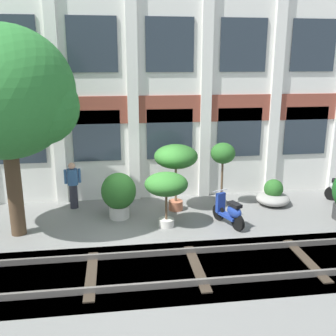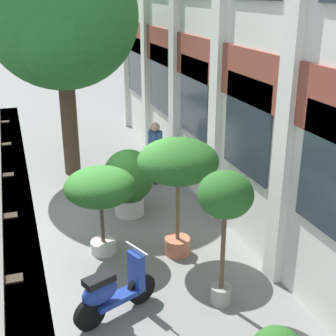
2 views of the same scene
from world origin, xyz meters
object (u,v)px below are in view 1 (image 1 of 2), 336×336
(potted_plant_terracotta_small, at_px, (176,159))
(resident_by_doorway, at_px, (73,184))
(broadleaf_tree, at_px, (4,97))
(potted_plant_wide_bowl, at_px, (273,195))
(scooter_second_parked, at_px, (230,212))
(potted_plant_low_pan, at_px, (166,186))
(potted_plant_ribbed_drum, at_px, (119,193))
(potted_plant_tall_urn, at_px, (223,157))

(potted_plant_terracotta_small, distance_m, resident_by_doorway, 3.44)
(broadleaf_tree, bearing_deg, potted_plant_wide_bowl, 8.84)
(scooter_second_parked, bearing_deg, potted_plant_terracotta_small, 20.00)
(potted_plant_low_pan, distance_m, resident_by_doorway, 3.39)
(scooter_second_parked, xyz_separation_m, resident_by_doorway, (-4.61, 2.10, 0.38))
(potted_plant_ribbed_drum, bearing_deg, broadleaf_tree, -164.13)
(potted_plant_terracotta_small, bearing_deg, potted_plant_ribbed_drum, -167.07)
(scooter_second_parked, distance_m, resident_by_doorway, 5.08)
(potted_plant_tall_urn, height_order, potted_plant_low_pan, potted_plant_tall_urn)
(potted_plant_wide_bowl, relative_size, resident_by_doorway, 0.72)
(potted_plant_terracotta_small, bearing_deg, potted_plant_wide_bowl, 0.31)
(potted_plant_tall_urn, distance_m, scooter_second_parked, 2.05)
(potted_plant_low_pan, bearing_deg, potted_plant_wide_bowl, 18.62)
(potted_plant_wide_bowl, bearing_deg, potted_plant_low_pan, -161.38)
(potted_plant_terracotta_small, relative_size, potted_plant_low_pan, 1.33)
(broadleaf_tree, xyz_separation_m, potted_plant_terracotta_small, (4.61, 1.21, -2.08))
(potted_plant_wide_bowl, bearing_deg, potted_plant_tall_urn, 176.10)
(potted_plant_tall_urn, bearing_deg, potted_plant_wide_bowl, -3.90)
(broadleaf_tree, distance_m, potted_plant_low_pan, 4.86)
(potted_plant_wide_bowl, distance_m, resident_by_doorway, 6.60)
(potted_plant_low_pan, bearing_deg, potted_plant_ribbed_drum, 148.15)
(broadleaf_tree, xyz_separation_m, potted_plant_low_pan, (4.14, -0.04, -2.55))
(scooter_second_parked, bearing_deg, potted_plant_ribbed_drum, 49.10)
(potted_plant_tall_urn, height_order, potted_plant_ribbed_drum, potted_plant_tall_urn)
(potted_plant_tall_urn, relative_size, potted_plant_wide_bowl, 1.92)
(potted_plant_wide_bowl, distance_m, scooter_second_parked, 2.46)
(broadleaf_tree, distance_m, resident_by_doorway, 3.73)
(potted_plant_low_pan, height_order, resident_by_doorway, potted_plant_low_pan)
(potted_plant_terracotta_small, relative_size, scooter_second_parked, 1.63)
(broadleaf_tree, bearing_deg, potted_plant_terracotta_small, 14.72)
(potted_plant_wide_bowl, relative_size, scooter_second_parked, 0.85)
(potted_plant_wide_bowl, relative_size, potted_plant_low_pan, 0.69)
(broadleaf_tree, height_order, potted_plant_terracotta_small, broadleaf_tree)
(broadleaf_tree, xyz_separation_m, resident_by_doorway, (1.35, 1.83, -2.96))
(potted_plant_wide_bowl, xyz_separation_m, potted_plant_ribbed_drum, (-5.11, -0.43, 0.47))
(broadleaf_tree, height_order, resident_by_doorway, broadleaf_tree)
(potted_plant_tall_urn, relative_size, potted_plant_terracotta_small, 1.00)
(potted_plant_tall_urn, distance_m, potted_plant_terracotta_small, 1.55)
(potted_plant_tall_urn, height_order, potted_plant_terracotta_small, potted_plant_terracotta_small)
(broadleaf_tree, distance_m, potted_plant_terracotta_small, 5.20)
(potted_plant_terracotta_small, height_order, scooter_second_parked, potted_plant_terracotta_small)
(potted_plant_tall_urn, distance_m, potted_plant_ribbed_drum, 3.52)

